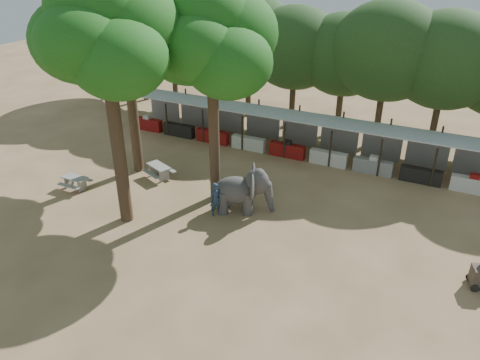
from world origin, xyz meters
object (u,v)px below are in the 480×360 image
at_px(elephant, 243,190).
at_px(yard_tree_left, 125,34).
at_px(yard_tree_back, 211,40).
at_px(picnic_table_far, 159,170).
at_px(handler, 216,200).
at_px(yard_tree_center, 104,34).
at_px(picnic_table_near, 75,181).

bearing_deg(elephant, yard_tree_left, 145.55).
xyz_separation_m(yard_tree_back, picnic_table_far, (-4.08, 0.46, -8.01)).
bearing_deg(elephant, handler, -157.97).
distance_m(yard_tree_left, handler, 10.53).
relative_size(yard_tree_center, picnic_table_far, 5.87).
distance_m(yard_tree_left, picnic_table_far, 7.93).
distance_m(yard_tree_left, picnic_table_near, 8.75).
bearing_deg(elephant, yard_tree_center, -169.98).
relative_size(picnic_table_near, picnic_table_far, 0.73).
bearing_deg(picnic_table_far, picnic_table_near, -114.46).
xyz_separation_m(yard_tree_left, elephant, (8.13, -1.79, -6.96)).
xyz_separation_m(elephant, picnic_table_far, (-6.21, 1.25, -0.71)).
height_order(yard_tree_center, picnic_table_near, yard_tree_center).
bearing_deg(picnic_table_far, yard_tree_left, -173.04).
bearing_deg(yard_tree_center, picnic_table_far, 103.65).
bearing_deg(handler, picnic_table_far, 110.25).
relative_size(yard_tree_left, yard_tree_center, 0.92).
distance_m(handler, picnic_table_far, 5.65).
height_order(yard_tree_left, yard_tree_back, yard_tree_back).
bearing_deg(yard_tree_center, yard_tree_back, 53.14).
bearing_deg(yard_tree_left, elephant, -12.44).
xyz_separation_m(yard_tree_left, picnic_table_near, (-1.61, -3.81, -7.71)).
bearing_deg(picnic_table_far, yard_tree_back, 16.22).
distance_m(elephant, handler, 1.51).
height_order(yard_tree_back, handler, yard_tree_back).
bearing_deg(elephant, picnic_table_near, 169.71).
xyz_separation_m(picnic_table_near, picnic_table_far, (3.53, 3.27, 0.04)).
relative_size(elephant, picnic_table_far, 1.62).
height_order(elephant, handler, elephant).
relative_size(yard_tree_back, picnic_table_far, 5.54).
bearing_deg(yard_tree_back, picnic_table_far, 173.56).
bearing_deg(handler, picnic_table_near, 140.66).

